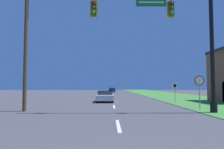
# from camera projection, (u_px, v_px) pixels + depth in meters

# --- Properties ---
(grass_verge_right) EXTENTS (10.00, 110.00, 0.04)m
(grass_verge_right) POSITION_uv_depth(u_px,v_px,m) (175.00, 96.00, 32.91)
(grass_verge_right) COLOR #428438
(grass_verge_right) RESTS_ON ground
(road_center_line) EXTENTS (0.16, 34.80, 0.01)m
(road_center_line) POSITION_uv_depth(u_px,v_px,m) (113.00, 100.00, 24.79)
(road_center_line) COLOR silver
(road_center_line) RESTS_ON ground
(signal_mast) EXTENTS (9.24, 0.47, 8.56)m
(signal_mast) POSITION_uv_depth(u_px,v_px,m) (180.00, 34.00, 13.20)
(signal_mast) COLOR black
(signal_mast) RESTS_ON grass_verge_right
(car_ahead) EXTENTS (1.84, 4.34, 1.19)m
(car_ahead) POSITION_uv_depth(u_px,v_px,m) (105.00, 96.00, 22.21)
(car_ahead) COLOR black
(car_ahead) RESTS_ON ground
(far_car) EXTENTS (1.82, 4.24, 1.19)m
(far_car) POSITION_uv_depth(u_px,v_px,m) (112.00, 90.00, 54.86)
(far_car) COLOR black
(far_car) RESTS_ON ground
(stop_sign) EXTENTS (0.76, 0.07, 2.50)m
(stop_sign) POSITION_uv_depth(u_px,v_px,m) (199.00, 84.00, 15.08)
(stop_sign) COLOR gray
(stop_sign) RESTS_ON grass_verge_right
(route_sign_post) EXTENTS (0.55, 0.06, 2.03)m
(route_sign_post) POSITION_uv_depth(u_px,v_px,m) (175.00, 88.00, 20.36)
(route_sign_post) COLOR gray
(route_sign_post) RESTS_ON grass_verge_right
(utility_pole_near) EXTENTS (1.80, 0.26, 9.04)m
(utility_pole_near) POSITION_uv_depth(u_px,v_px,m) (26.00, 45.00, 14.08)
(utility_pole_near) COLOR #4C3823
(utility_pole_near) RESTS_ON ground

